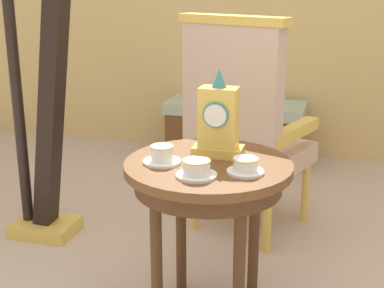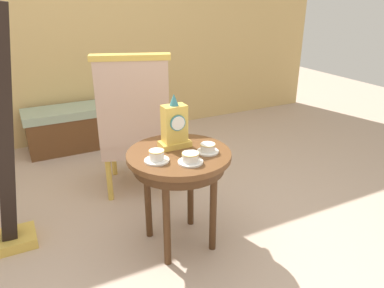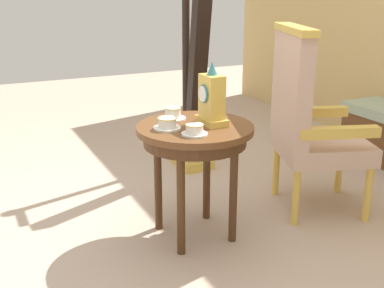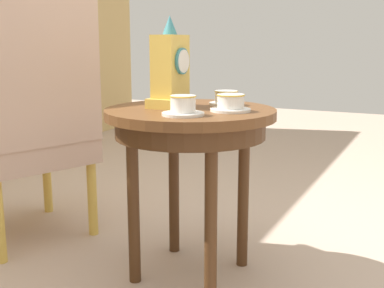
{
  "view_description": "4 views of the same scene",
  "coord_description": "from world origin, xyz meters",
  "px_view_note": "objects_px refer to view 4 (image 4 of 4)",
  "views": [
    {
      "loc": [
        0.54,
        -1.87,
        1.31
      ],
      "look_at": [
        0.01,
        0.0,
        0.72
      ],
      "focal_mm": 51.46,
      "sensor_mm": 36.0,
      "label": 1
    },
    {
      "loc": [
        -0.77,
        -1.83,
        1.55
      ],
      "look_at": [
        0.14,
        -0.03,
        0.71
      ],
      "focal_mm": 34.58,
      "sensor_mm": 36.0,
      "label": 2
    },
    {
      "loc": [
        2.33,
        -1.11,
        1.38
      ],
      "look_at": [
        0.12,
        -0.03,
        0.57
      ],
      "focal_mm": 46.13,
      "sensor_mm": 36.0,
      "label": 3
    },
    {
      "loc": [
        -1.53,
        -0.8,
        0.89
      ],
      "look_at": [
        0.14,
        0.04,
        0.5
      ],
      "focal_mm": 46.04,
      "sensor_mm": 36.0,
      "label": 4
    }
  ],
  "objects_px": {
    "side_table": "(190,131)",
    "teacup_center": "(226,98)",
    "mantel_clock": "(171,71)",
    "teacup_left": "(183,107)",
    "teacup_right": "(231,103)",
    "armchair": "(30,112)"
  },
  "relations": [
    {
      "from": "side_table",
      "to": "teacup_center",
      "type": "bearing_deg",
      "value": -26.85
    },
    {
      "from": "mantel_clock",
      "to": "side_table",
      "type": "bearing_deg",
      "value": -99.73
    },
    {
      "from": "mantel_clock",
      "to": "teacup_left",
      "type": "bearing_deg",
      "value": -140.93
    },
    {
      "from": "teacup_left",
      "to": "teacup_right",
      "type": "relative_size",
      "value": 0.99
    },
    {
      "from": "side_table",
      "to": "teacup_left",
      "type": "height_order",
      "value": "teacup_left"
    },
    {
      "from": "teacup_center",
      "to": "mantel_clock",
      "type": "xyz_separation_m",
      "value": [
        -0.14,
        0.17,
        0.11
      ]
    },
    {
      "from": "teacup_right",
      "to": "mantel_clock",
      "type": "height_order",
      "value": "mantel_clock"
    },
    {
      "from": "side_table",
      "to": "teacup_left",
      "type": "relative_size",
      "value": 4.55
    },
    {
      "from": "teacup_center",
      "to": "mantel_clock",
      "type": "relative_size",
      "value": 0.39
    },
    {
      "from": "teacup_right",
      "to": "mantel_clock",
      "type": "relative_size",
      "value": 0.43
    },
    {
      "from": "side_table",
      "to": "teacup_center",
      "type": "height_order",
      "value": "teacup_center"
    },
    {
      "from": "side_table",
      "to": "teacup_right",
      "type": "distance_m",
      "value": 0.2
    },
    {
      "from": "teacup_center",
      "to": "armchair",
      "type": "relative_size",
      "value": 0.12
    },
    {
      "from": "side_table",
      "to": "teacup_center",
      "type": "distance_m",
      "value": 0.21
    },
    {
      "from": "side_table",
      "to": "teacup_right",
      "type": "height_order",
      "value": "teacup_right"
    },
    {
      "from": "teacup_center",
      "to": "mantel_clock",
      "type": "bearing_deg",
      "value": 129.51
    },
    {
      "from": "side_table",
      "to": "teacup_left",
      "type": "bearing_deg",
      "value": -161.45
    },
    {
      "from": "side_table",
      "to": "teacup_right",
      "type": "xyz_separation_m",
      "value": [
        -0.0,
        -0.16,
        0.11
      ]
    },
    {
      "from": "side_table",
      "to": "armchair",
      "type": "relative_size",
      "value": 0.57
    },
    {
      "from": "armchair",
      "to": "teacup_left",
      "type": "bearing_deg",
      "value": -100.08
    },
    {
      "from": "teacup_left",
      "to": "mantel_clock",
      "type": "distance_m",
      "value": 0.25
    },
    {
      "from": "teacup_left",
      "to": "side_table",
      "type": "bearing_deg",
      "value": 18.55
    }
  ]
}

